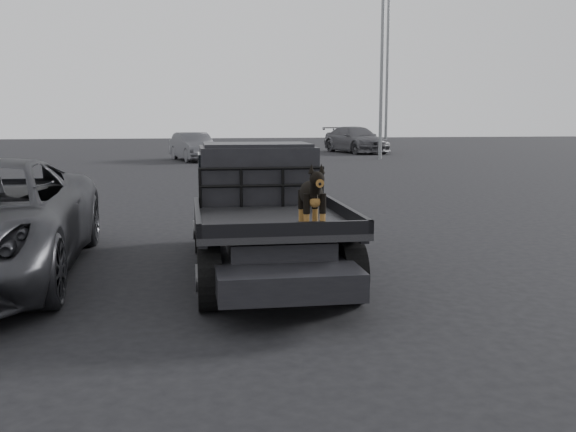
{
  "coord_description": "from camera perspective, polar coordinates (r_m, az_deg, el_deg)",
  "views": [
    {
      "loc": [
        -0.25,
        -7.42,
        2.2
      ],
      "look_at": [
        0.8,
        -0.62,
        1.13
      ],
      "focal_mm": 40.0,
      "sensor_mm": 36.0,
      "label": 1
    }
  ],
  "objects": [
    {
      "name": "dog",
      "position": [
        7.18,
        2.11,
        1.53
      ],
      "size": [
        0.32,
        0.6,
        0.74
      ],
      "primitive_type": null,
      "color": "black",
      "rests_on": "flatbed_ute"
    },
    {
      "name": "distant_car_a",
      "position": [
        32.92,
        -8.4,
        6.12
      ],
      "size": [
        2.56,
        4.52,
        1.41
      ],
      "primitive_type": "imported",
      "rotation": [
        0.0,
        0.0,
        0.26
      ],
      "color": "#47474C",
      "rests_on": "ground"
    },
    {
      "name": "ground",
      "position": [
        7.74,
        -6.61,
        -7.75
      ],
      "size": [
        120.0,
        120.0,
        0.0
      ],
      "primitive_type": "plane",
      "color": "black",
      "rests_on": "ground"
    },
    {
      "name": "distant_car_b",
      "position": [
        40.02,
        6.05,
        6.76
      ],
      "size": [
        3.57,
        5.88,
        1.59
      ],
      "primitive_type": "imported",
      "rotation": [
        0.0,
        0.0,
        0.26
      ],
      "color": "#4C4C51",
      "rests_on": "ground"
    },
    {
      "name": "flatbed_ute",
      "position": [
        9.1,
        -2.14,
        -2.21
      ],
      "size": [
        2.0,
        5.4,
        0.92
      ],
      "primitive_type": null,
      "color": "black",
      "rests_on": "ground"
    },
    {
      "name": "floodlight_mid",
      "position": [
        34.27,
        8.41,
        16.01
      ],
      "size": [
        1.08,
        0.28,
        11.91
      ],
      "color": "slate",
      "rests_on": "ground"
    },
    {
      "name": "floodlight_far",
      "position": [
        42.07,
        8.91,
        16.69
      ],
      "size": [
        1.08,
        0.28,
        14.86
      ],
      "color": "slate",
      "rests_on": "ground"
    },
    {
      "name": "headache_rack",
      "position": [
        9.18,
        -2.31,
        2.53
      ],
      "size": [
        1.8,
        0.08,
        0.55
      ],
      "primitive_type": null,
      "color": "black",
      "rests_on": "flatbed_ute"
    },
    {
      "name": "ute_cab",
      "position": [
        9.91,
        -2.81,
        3.95
      ],
      "size": [
        1.72,
        1.3,
        0.88
      ],
      "primitive_type": null,
      "color": "black",
      "rests_on": "flatbed_ute"
    }
  ]
}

